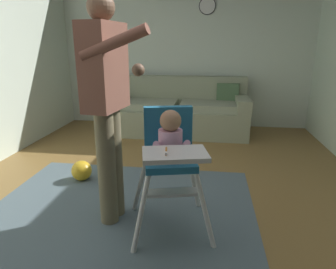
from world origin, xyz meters
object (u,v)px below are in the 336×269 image
toy_ball (82,171)px  adult_standing (107,101)px  high_chair (170,148)px  couch (180,112)px  wall_clock (207,6)px

toy_ball → adult_standing: bearing=-49.2°
high_chair → toy_ball: (-1.01, 0.70, -0.54)m
couch → high_chair: bearing=4.2°
adult_standing → toy_ball: 1.19m
couch → toy_ball: bearing=-23.3°
adult_standing → wall_clock: bearing=86.0°
couch → toy_ball: size_ratio=10.21×
high_chair → wall_clock: 3.35m
adult_standing → wall_clock: 3.24m
toy_ball → wall_clock: (1.19, 2.39, 1.82)m
wall_clock → high_chair: bearing=-93.3°
adult_standing → toy_ball: adult_standing is taller
couch → toy_ball: 2.10m
couch → wall_clock: wall_clock is taller
high_chair → wall_clock: bearing=163.3°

